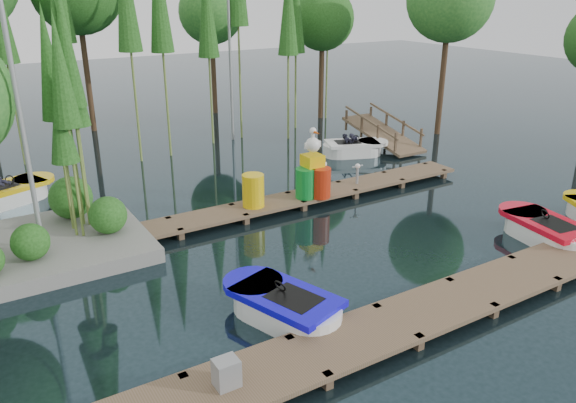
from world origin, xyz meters
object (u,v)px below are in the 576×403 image
boat_blue (284,307)px  drum_cluster (314,176)px  boat_yellow_far (9,193)px  utility_cabinet (226,373)px  boat_red (545,231)px  yellow_barrel (253,191)px

boat_blue → drum_cluster: size_ratio=1.43×
boat_blue → boat_yellow_far: boat_yellow_far is taller
utility_cabinet → drum_cluster: (6.37, 6.84, 0.39)m
boat_red → boat_yellow_far: boat_yellow_far is taller
yellow_barrel → utility_cabinet: bearing=-121.4°
yellow_barrel → drum_cluster: size_ratio=0.45×
drum_cluster → yellow_barrel: bearing=175.7°
boat_red → yellow_barrel: 8.31m
boat_blue → boat_red: bearing=-21.2°
boat_yellow_far → utility_cabinet: 12.24m
boat_blue → yellow_barrel: (2.18, 5.37, 0.52)m
yellow_barrel → drum_cluster: (2.10, -0.16, 0.15)m
boat_yellow_far → utility_cabinet: size_ratio=6.29×
yellow_barrel → drum_cluster: 2.11m
boat_blue → boat_yellow_far: bearing=92.9°
boat_blue → utility_cabinet: bearing=-160.4°
boat_red → drum_cluster: bearing=132.9°
yellow_barrel → drum_cluster: bearing=-4.3°
utility_cabinet → yellow_barrel: (4.27, 7.00, 0.25)m
boat_red → yellow_barrel: size_ratio=3.04×
yellow_barrel → boat_yellow_far: bearing=140.7°
boat_blue → boat_yellow_far: (-4.04, 10.46, 0.02)m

